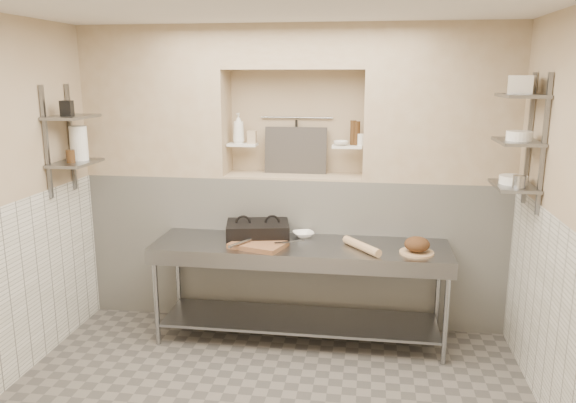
% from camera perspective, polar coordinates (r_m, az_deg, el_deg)
% --- Properties ---
extents(wall_back, '(4.00, 0.10, 2.80)m').
position_cam_1_polar(wall_back, '(5.62, 0.97, 2.98)').
color(wall_back, tan).
rests_on(wall_back, ground).
extents(wall_front, '(4.00, 0.10, 2.80)m').
position_cam_1_polar(wall_front, '(1.91, -15.43, -17.86)').
color(wall_front, tan).
rests_on(wall_front, ground).
extents(backwall_lower, '(4.00, 0.40, 1.40)m').
position_cam_1_polar(backwall_lower, '(5.54, 0.61, -4.60)').
color(backwall_lower, silver).
rests_on(backwall_lower, floor).
extents(alcove_sill, '(1.30, 0.40, 0.02)m').
position_cam_1_polar(alcove_sill, '(5.37, 0.63, 2.64)').
color(alcove_sill, tan).
rests_on(alcove_sill, backwall_lower).
extents(backwall_pillar_left, '(1.35, 0.40, 1.40)m').
position_cam_1_polar(backwall_pillar_left, '(5.63, -13.05, 9.85)').
color(backwall_pillar_left, tan).
rests_on(backwall_pillar_left, backwall_lower).
extents(backwall_pillar_right, '(1.35, 0.40, 1.40)m').
position_cam_1_polar(backwall_pillar_right, '(5.28, 15.24, 9.56)').
color(backwall_pillar_right, tan).
rests_on(backwall_pillar_right, backwall_lower).
extents(backwall_header, '(1.30, 0.40, 0.40)m').
position_cam_1_polar(backwall_header, '(5.30, 0.66, 15.42)').
color(backwall_header, tan).
rests_on(backwall_header, backwall_lower).
extents(wainscot_right, '(0.02, 3.90, 1.40)m').
position_cam_1_polar(wainscot_right, '(4.07, 26.52, -12.67)').
color(wainscot_right, silver).
rests_on(wainscot_right, floor).
extents(alcove_shelf_left, '(0.28, 0.16, 0.02)m').
position_cam_1_polar(alcove_shelf_left, '(5.42, -4.64, 5.78)').
color(alcove_shelf_left, white).
rests_on(alcove_shelf_left, backwall_lower).
extents(alcove_shelf_right, '(0.28, 0.16, 0.02)m').
position_cam_1_polar(alcove_shelf_right, '(5.29, 6.04, 5.58)').
color(alcove_shelf_right, white).
rests_on(alcove_shelf_right, backwall_lower).
extents(utensil_rail, '(0.70, 0.02, 0.02)m').
position_cam_1_polar(utensil_rail, '(5.47, 0.88, 8.52)').
color(utensil_rail, gray).
rests_on(utensil_rail, wall_back).
extents(hanging_steel, '(0.02, 0.02, 0.30)m').
position_cam_1_polar(hanging_steel, '(5.47, 0.85, 6.73)').
color(hanging_steel, black).
rests_on(hanging_steel, utensil_rail).
extents(splash_panel, '(0.60, 0.08, 0.45)m').
position_cam_1_polar(splash_panel, '(5.44, 0.78, 5.21)').
color(splash_panel, '#383330').
rests_on(splash_panel, alcove_sill).
extents(shelf_rail_left_a, '(0.03, 0.03, 0.95)m').
position_cam_1_polar(shelf_rail_left_a, '(5.48, -21.18, 6.09)').
color(shelf_rail_left_a, slate).
rests_on(shelf_rail_left_a, wall_left).
extents(shelf_rail_left_b, '(0.03, 0.03, 0.95)m').
position_cam_1_polar(shelf_rail_left_b, '(5.13, -23.35, 5.51)').
color(shelf_rail_left_b, slate).
rests_on(shelf_rail_left_b, wall_left).
extents(wall_shelf_left_lower, '(0.30, 0.50, 0.02)m').
position_cam_1_polar(wall_shelf_left_lower, '(5.26, -20.78, 3.68)').
color(wall_shelf_left_lower, slate).
rests_on(wall_shelf_left_lower, wall_left).
extents(wall_shelf_left_upper, '(0.30, 0.50, 0.03)m').
position_cam_1_polar(wall_shelf_left_upper, '(5.22, -21.12, 8.02)').
color(wall_shelf_left_upper, slate).
rests_on(wall_shelf_left_upper, wall_left).
extents(shelf_rail_right_a, '(0.03, 0.03, 1.05)m').
position_cam_1_polar(shelf_rail_right_a, '(4.94, 23.29, 5.85)').
color(shelf_rail_right_a, slate).
rests_on(shelf_rail_right_a, wall_right).
extents(shelf_rail_right_b, '(0.03, 0.03, 1.05)m').
position_cam_1_polar(shelf_rail_right_b, '(4.55, 24.54, 5.23)').
color(shelf_rail_right_b, slate).
rests_on(shelf_rail_right_b, wall_right).
extents(wall_shelf_right_lower, '(0.30, 0.50, 0.02)m').
position_cam_1_polar(wall_shelf_right_lower, '(4.76, 21.95, 1.47)').
color(wall_shelf_right_lower, slate).
rests_on(wall_shelf_right_lower, wall_right).
extents(wall_shelf_right_mid, '(0.30, 0.50, 0.02)m').
position_cam_1_polar(wall_shelf_right_mid, '(4.71, 22.30, 5.65)').
color(wall_shelf_right_mid, slate).
rests_on(wall_shelf_right_mid, wall_right).
extents(wall_shelf_right_upper, '(0.30, 0.50, 0.03)m').
position_cam_1_polar(wall_shelf_right_upper, '(4.68, 22.67, 9.89)').
color(wall_shelf_right_upper, slate).
rests_on(wall_shelf_right_upper, wall_right).
extents(prep_table, '(2.60, 0.70, 0.90)m').
position_cam_1_polar(prep_table, '(5.01, 1.21, -7.22)').
color(prep_table, gray).
rests_on(prep_table, floor).
extents(panini_press, '(0.62, 0.51, 0.15)m').
position_cam_1_polar(panini_press, '(5.09, -3.09, -2.98)').
color(panini_press, black).
rests_on(panini_press, prep_table).
extents(cutting_board, '(0.53, 0.44, 0.04)m').
position_cam_1_polar(cutting_board, '(4.86, -3.05, -4.42)').
color(cutting_board, brown).
rests_on(cutting_board, prep_table).
extents(knife_blade, '(0.25, 0.14, 0.01)m').
position_cam_1_polar(knife_blade, '(4.85, 0.14, -4.12)').
color(knife_blade, gray).
rests_on(knife_blade, cutting_board).
extents(tongs, '(0.16, 0.26, 0.03)m').
position_cam_1_polar(tongs, '(4.80, -4.88, -4.22)').
color(tongs, gray).
rests_on(tongs, cutting_board).
extents(mixing_bowl, '(0.25, 0.25, 0.05)m').
position_cam_1_polar(mixing_bowl, '(5.16, 1.57, -3.34)').
color(mixing_bowl, white).
rests_on(mixing_bowl, prep_table).
extents(rolling_pin, '(0.34, 0.41, 0.07)m').
position_cam_1_polar(rolling_pin, '(4.81, 7.49, -4.52)').
color(rolling_pin, tan).
rests_on(rolling_pin, prep_table).
extents(bread_board, '(0.29, 0.29, 0.02)m').
position_cam_1_polar(bread_board, '(4.81, 12.94, -5.07)').
color(bread_board, tan).
rests_on(bread_board, prep_table).
extents(bread_loaf, '(0.21, 0.21, 0.13)m').
position_cam_1_polar(bread_loaf, '(4.79, 12.98, -4.26)').
color(bread_loaf, '#4C2D19').
rests_on(bread_loaf, bread_board).
extents(bottle_soap, '(0.12, 0.12, 0.29)m').
position_cam_1_polar(bottle_soap, '(5.42, -5.04, 7.42)').
color(bottle_soap, white).
rests_on(bottle_soap, alcove_shelf_left).
extents(jar_alcove, '(0.08, 0.08, 0.12)m').
position_cam_1_polar(jar_alcove, '(5.40, -3.67, 6.55)').
color(jar_alcove, tan).
rests_on(jar_alcove, alcove_shelf_left).
extents(bowl_alcove, '(0.16, 0.16, 0.04)m').
position_cam_1_polar(bowl_alcove, '(5.25, 5.39, 5.92)').
color(bowl_alcove, white).
rests_on(bowl_alcove, alcove_shelf_right).
extents(condiment_a, '(0.06, 0.06, 0.22)m').
position_cam_1_polar(condiment_a, '(5.28, 7.00, 6.90)').
color(condiment_a, '#3E2612').
rests_on(condiment_a, alcove_shelf_right).
extents(condiment_b, '(0.06, 0.06, 0.23)m').
position_cam_1_polar(condiment_b, '(5.30, 6.63, 6.96)').
color(condiment_b, '#3E2612').
rests_on(condiment_b, alcove_shelf_right).
extents(condiment_c, '(0.06, 0.06, 0.11)m').
position_cam_1_polar(condiment_c, '(5.26, 7.42, 6.24)').
color(condiment_c, white).
rests_on(condiment_c, alcove_shelf_right).
extents(jug_left, '(0.15, 0.15, 0.30)m').
position_cam_1_polar(jug_left, '(5.31, -20.48, 5.57)').
color(jug_left, white).
rests_on(jug_left, wall_shelf_left_lower).
extents(jar_left, '(0.08, 0.08, 0.11)m').
position_cam_1_polar(jar_left, '(5.19, -21.21, 4.30)').
color(jar_left, '#3E2612').
rests_on(jar_left, wall_shelf_left_lower).
extents(box_left_upper, '(0.11, 0.11, 0.13)m').
position_cam_1_polar(box_left_upper, '(5.16, -21.55, 8.80)').
color(box_left_upper, black).
rests_on(box_left_upper, wall_shelf_left_upper).
extents(bowl_right, '(0.22, 0.22, 0.07)m').
position_cam_1_polar(bowl_right, '(4.78, 21.91, 2.07)').
color(bowl_right, white).
rests_on(bowl_right, wall_shelf_right_lower).
extents(canister_right, '(0.10, 0.10, 0.10)m').
position_cam_1_polar(canister_right, '(4.60, 22.44, 1.85)').
color(canister_right, gray).
rests_on(canister_right, wall_shelf_right_lower).
extents(bowl_right_mid, '(0.20, 0.20, 0.07)m').
position_cam_1_polar(bowl_right_mid, '(4.67, 22.45, 6.19)').
color(bowl_right_mid, white).
rests_on(bowl_right_mid, wall_shelf_right_mid).
extents(basket_right, '(0.24, 0.26, 0.14)m').
position_cam_1_polar(basket_right, '(4.71, 22.67, 10.90)').
color(basket_right, gray).
rests_on(basket_right, wall_shelf_right_upper).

